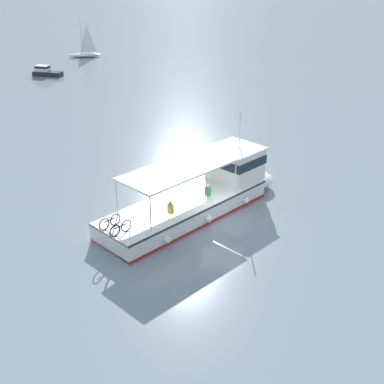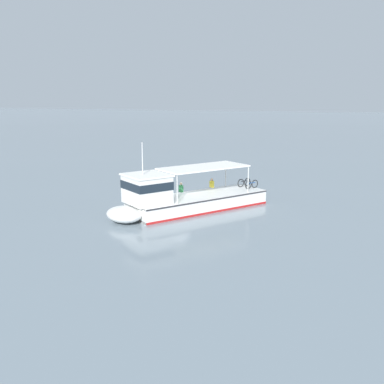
% 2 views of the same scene
% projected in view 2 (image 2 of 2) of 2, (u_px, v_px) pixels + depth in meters
% --- Properties ---
extents(ground_plane, '(400.00, 400.00, 0.00)m').
position_uv_depth(ground_plane, '(172.00, 206.00, 35.52)').
color(ground_plane, gray).
extents(ferry_main, '(11.93, 10.25, 5.32)m').
position_uv_depth(ferry_main, '(181.00, 199.00, 33.46)').
color(ferry_main, white).
rests_on(ferry_main, ground).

